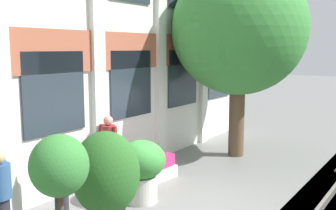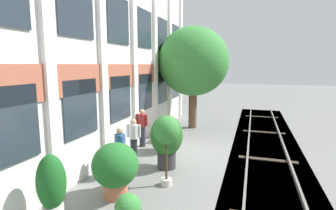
{
  "view_description": "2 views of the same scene",
  "coord_description": "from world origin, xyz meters",
  "px_view_note": "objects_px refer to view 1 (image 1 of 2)",
  "views": [
    {
      "loc": [
        -6.51,
        -4.04,
        3.17
      ],
      "look_at": [
        1.48,
        1.46,
        1.75
      ],
      "focal_mm": 42.0,
      "sensor_mm": 36.0,
      "label": 1
    },
    {
      "loc": [
        -10.21,
        -2.44,
        3.54
      ],
      "look_at": [
        1.48,
        1.38,
        1.63
      ],
      "focal_mm": 28.0,
      "sensor_mm": 36.0,
      "label": 2
    }
  ],
  "objects_px": {
    "broadleaf_tree": "(239,33)",
    "potted_plant_fluted_column": "(141,166)",
    "resident_by_doorway": "(109,149)",
    "potted_plant_terracotta_small": "(59,171)",
    "resident_watching_tracks": "(1,197)",
    "potted_plant_square_trough": "(158,168)",
    "potted_plant_ribbed_drum": "(106,179)",
    "resident_near_plants": "(61,173)"
  },
  "relations": [
    {
      "from": "resident_by_doorway",
      "to": "resident_near_plants",
      "type": "xyz_separation_m",
      "value": [
        -1.77,
        -0.44,
        -0.02
      ]
    },
    {
      "from": "potted_plant_terracotta_small",
      "to": "potted_plant_fluted_column",
      "type": "bearing_deg",
      "value": 18.62
    },
    {
      "from": "potted_plant_square_trough",
      "to": "potted_plant_ribbed_drum",
      "type": "bearing_deg",
      "value": -159.44
    },
    {
      "from": "potted_plant_ribbed_drum",
      "to": "resident_by_doorway",
      "type": "bearing_deg",
      "value": 42.09
    },
    {
      "from": "resident_watching_tracks",
      "to": "potted_plant_terracotta_small",
      "type": "bearing_deg",
      "value": -45.22
    },
    {
      "from": "resident_by_doorway",
      "to": "broadleaf_tree",
      "type": "bearing_deg",
      "value": -14.17
    },
    {
      "from": "potted_plant_square_trough",
      "to": "resident_watching_tracks",
      "type": "bearing_deg",
      "value": 179.53
    },
    {
      "from": "potted_plant_ribbed_drum",
      "to": "resident_watching_tracks",
      "type": "relative_size",
      "value": 1.15
    },
    {
      "from": "resident_by_doorway",
      "to": "resident_watching_tracks",
      "type": "height_order",
      "value": "resident_by_doorway"
    },
    {
      "from": "potted_plant_terracotta_small",
      "to": "resident_watching_tracks",
      "type": "height_order",
      "value": "potted_plant_terracotta_small"
    },
    {
      "from": "resident_by_doorway",
      "to": "resident_near_plants",
      "type": "distance_m",
      "value": 1.82
    },
    {
      "from": "potted_plant_ribbed_drum",
      "to": "resident_near_plants",
      "type": "distance_m",
      "value": 1.35
    },
    {
      "from": "potted_plant_square_trough",
      "to": "resident_near_plants",
      "type": "distance_m",
      "value": 2.86
    },
    {
      "from": "potted_plant_fluted_column",
      "to": "potted_plant_terracotta_small",
      "type": "xyz_separation_m",
      "value": [
        -2.9,
        -0.98,
        0.84
      ]
    },
    {
      "from": "broadleaf_tree",
      "to": "potted_plant_terracotta_small",
      "type": "height_order",
      "value": "broadleaf_tree"
    },
    {
      "from": "potted_plant_fluted_column",
      "to": "resident_by_doorway",
      "type": "distance_m",
      "value": 1.25
    },
    {
      "from": "broadleaf_tree",
      "to": "potted_plant_fluted_column",
      "type": "xyz_separation_m",
      "value": [
        -4.39,
        0.11,
        -2.84
      ]
    },
    {
      "from": "potted_plant_terracotta_small",
      "to": "resident_watching_tracks",
      "type": "bearing_deg",
      "value": 85.43
    },
    {
      "from": "potted_plant_square_trough",
      "to": "potted_plant_terracotta_small",
      "type": "bearing_deg",
      "value": -160.17
    },
    {
      "from": "broadleaf_tree",
      "to": "potted_plant_square_trough",
      "type": "distance_m",
      "value": 4.55
    },
    {
      "from": "potted_plant_fluted_column",
      "to": "potted_plant_ribbed_drum",
      "type": "xyz_separation_m",
      "value": [
        -1.62,
        -0.56,
        0.29
      ]
    },
    {
      "from": "broadleaf_tree",
      "to": "resident_by_doorway",
      "type": "distance_m",
      "value": 5.05
    },
    {
      "from": "potted_plant_fluted_column",
      "to": "potted_plant_square_trough",
      "type": "height_order",
      "value": "potted_plant_fluted_column"
    },
    {
      "from": "potted_plant_ribbed_drum",
      "to": "potted_plant_square_trough",
      "type": "bearing_deg",
      "value": 20.56
    },
    {
      "from": "potted_plant_terracotta_small",
      "to": "resident_near_plants",
      "type": "xyz_separation_m",
      "value": [
        1.46,
        1.74,
        -0.74
      ]
    },
    {
      "from": "potted_plant_ribbed_drum",
      "to": "resident_by_doorway",
      "type": "relative_size",
      "value": 1.12
    },
    {
      "from": "broadleaf_tree",
      "to": "potted_plant_terracotta_small",
      "type": "relative_size",
      "value": 2.68
    },
    {
      "from": "potted_plant_square_trough",
      "to": "resident_watching_tracks",
      "type": "height_order",
      "value": "resident_watching_tracks"
    },
    {
      "from": "resident_by_doorway",
      "to": "resident_near_plants",
      "type": "height_order",
      "value": "resident_by_doorway"
    },
    {
      "from": "potted_plant_square_trough",
      "to": "resident_by_doorway",
      "type": "xyz_separation_m",
      "value": [
        -1.02,
        0.64,
        0.61
      ]
    },
    {
      "from": "potted_plant_fluted_column",
      "to": "potted_plant_square_trough",
      "type": "relative_size",
      "value": 1.32
    },
    {
      "from": "resident_near_plants",
      "to": "potted_plant_terracotta_small",
      "type": "bearing_deg",
      "value": 35.24
    },
    {
      "from": "resident_watching_tracks",
      "to": "potted_plant_ribbed_drum",
      "type": "bearing_deg",
      "value": 4.52
    },
    {
      "from": "resident_by_doorway",
      "to": "resident_watching_tracks",
      "type": "xyz_separation_m",
      "value": [
        -3.1,
        -0.61,
        -0.02
      ]
    },
    {
      "from": "resident_by_doorway",
      "to": "potted_plant_fluted_column",
      "type": "bearing_deg",
      "value": -101.53
    },
    {
      "from": "potted_plant_square_trough",
      "to": "resident_near_plants",
      "type": "relative_size",
      "value": 0.61
    },
    {
      "from": "potted_plant_ribbed_drum",
      "to": "resident_by_doorway",
      "type": "height_order",
      "value": "potted_plant_ribbed_drum"
    },
    {
      "from": "potted_plant_fluted_column",
      "to": "resident_watching_tracks",
      "type": "bearing_deg",
      "value": 168.01
    },
    {
      "from": "potted_plant_fluted_column",
      "to": "resident_by_doorway",
      "type": "height_order",
      "value": "resident_by_doorway"
    },
    {
      "from": "potted_plant_terracotta_small",
      "to": "potted_plant_ribbed_drum",
      "type": "distance_m",
      "value": 1.46
    },
    {
      "from": "potted_plant_ribbed_drum",
      "to": "resident_watching_tracks",
      "type": "distance_m",
      "value": 1.64
    },
    {
      "from": "potted_plant_ribbed_drum",
      "to": "resident_watching_tracks",
      "type": "xyz_separation_m",
      "value": [
        -1.16,
        1.15,
        -0.19
      ]
    }
  ]
}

